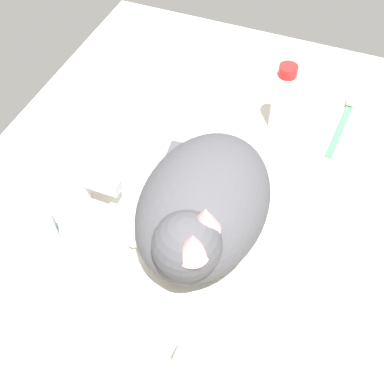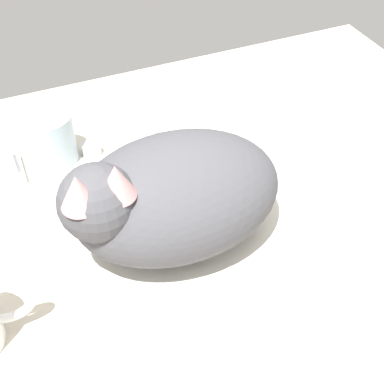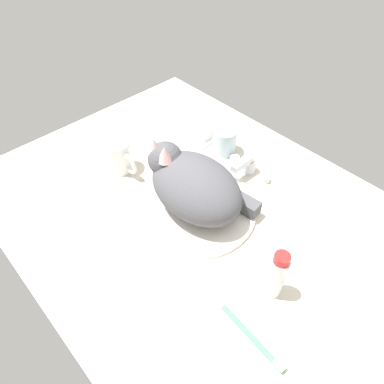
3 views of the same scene
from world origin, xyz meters
TOP-DOWN VIEW (x-y plane):
  - ground_plane at (0.00, 0.00)cm, footprint 110.00×82.50cm
  - sink_basin at (0.00, 0.00)cm, footprint 30.92×30.92cm
  - faucet at (0.00, 20.00)cm, footprint 14.02×9.21cm
  - cat at (-1.08, 0.06)cm, footprint 26.95×19.24cm
  - rinse_cup at (-11.00, 22.19)cm, footprint 7.10×7.10cm

SIDE VIEW (x-z plane):
  - ground_plane at x=0.00cm, z-range -3.00..0.00cm
  - sink_basin at x=0.00cm, z-range 0.00..1.13cm
  - faucet at x=0.00cm, z-range -0.48..5.64cm
  - rinse_cup at x=-11.00cm, z-range 0.00..7.75cm
  - cat at x=-1.08cm, z-range 0.16..16.39cm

